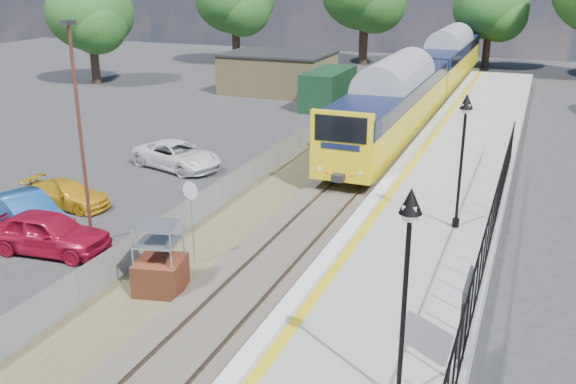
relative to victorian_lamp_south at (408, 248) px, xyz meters
The scene contains 18 objects.
ground 8.05m from the victorian_lamp_south, 143.97° to the left, with size 120.00×120.00×0.00m, color #2D2D30.
track_bed 15.50m from the victorian_lamp_south, 113.60° to the left, with size 5.90×80.00×0.29m.
platform 12.67m from the victorian_lamp_south, 96.18° to the left, with size 5.00×70.00×0.90m, color gray.
platform_edge 12.92m from the victorian_lamp_south, 105.65° to the left, with size 0.90×70.00×0.01m.
victorian_lamp_south is the anchor object (origin of this frame).
victorian_lamp_north 10.00m from the victorian_lamp_south, 91.15° to the left, with size 0.44×0.44×4.60m.
palisade_fence 6.79m from the victorian_lamp_south, 80.47° to the left, with size 0.12×26.00×2.00m.
wire_fence 19.07m from the victorian_lamp_south, 121.23° to the left, with size 0.06×52.00×1.20m.
outbuilding 38.94m from the victorian_lamp_south, 114.99° to the left, with size 10.80×10.10×3.12m.
tree_line 46.24m from the victorian_lamp_south, 95.09° to the left, with size 56.80×43.80×11.88m.
train 34.67m from the victorian_lamp_south, 99.14° to the left, with size 2.82×40.83×3.51m.
brick_plinth 9.38m from the victorian_lamp_south, 155.28° to the left, with size 1.64×1.64×2.22m.
speed_sign 10.08m from the victorian_lamp_south, 144.66° to the left, with size 0.58×0.15×2.90m.
carpark_lamp 13.69m from the victorian_lamp_south, 154.20° to the left, with size 0.25×0.50×7.73m.
car_red 14.43m from the victorian_lamp_south, 160.12° to the left, with size 1.74×4.31×1.47m, color maroon.
car_blue 16.58m from the victorian_lamp_south, 158.81° to the left, with size 1.55×4.46×1.47m, color #174A8E.
car_yellow 18.19m from the victorian_lamp_south, 151.08° to the left, with size 1.53×3.77×1.09m, color gold.
car_white 20.95m from the victorian_lamp_south, 133.41° to the left, with size 2.18×4.72×1.31m, color white.
Camera 1 is at (7.46, -15.06, 9.24)m, focal length 40.00 mm.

